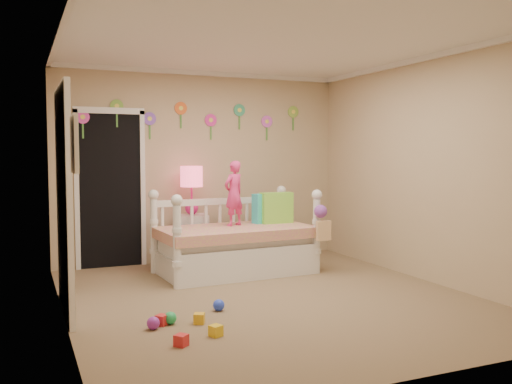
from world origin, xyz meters
name	(u,v)px	position (x,y,z in m)	size (l,w,h in m)	color
floor	(270,298)	(0.00, 0.00, 0.00)	(4.00, 4.50, 0.01)	#7F684C
ceiling	(271,41)	(0.00, 0.00, 2.60)	(4.00, 4.50, 0.01)	white
back_wall	(202,167)	(0.00, 2.25, 1.30)	(4.00, 0.01, 2.60)	tan
left_wall	(62,174)	(-2.00, 0.00, 1.30)	(0.01, 4.50, 2.60)	tan
right_wall	(428,169)	(2.00, 0.00, 1.30)	(0.01, 4.50, 2.60)	tan
crown_molding	(271,44)	(0.00, 0.00, 2.57)	(4.00, 4.50, 0.06)	white
daybed	(235,232)	(0.10, 1.26, 0.52)	(1.91, 1.03, 1.03)	white
pillow_turquoise	(266,208)	(0.62, 1.48, 0.77)	(0.38, 0.13, 0.38)	#27C5BD
pillow_lime	(276,208)	(0.73, 1.39, 0.78)	(0.42, 0.15, 0.40)	#86DD43
child	(234,193)	(0.13, 1.37, 0.98)	(0.30, 0.19, 0.81)	#F23784
nightstand	(192,240)	(-0.24, 1.98, 0.33)	(0.40, 0.31, 0.67)	white
table_lamp	(192,183)	(-0.24, 1.98, 1.10)	(0.29, 0.29, 0.65)	#D21C7C
closet_doorway	(111,188)	(-1.25, 2.23, 1.03)	(0.90, 0.04, 2.07)	black
flower_decals	(196,120)	(-0.09, 2.24, 1.94)	(3.40, 0.02, 0.50)	#B2668C
mirror_closet	(64,200)	(-1.96, 0.30, 1.05)	(0.07, 1.30, 2.10)	white
wall_picture	(74,144)	(-1.97, -0.90, 1.55)	(0.05, 0.34, 0.42)	white
hanging_bag	(321,224)	(1.01, 0.72, 0.63)	(0.20, 0.16, 0.36)	beige
toy_scatter	(191,314)	(-0.96, -0.42, 0.06)	(0.80, 1.30, 0.11)	#996666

